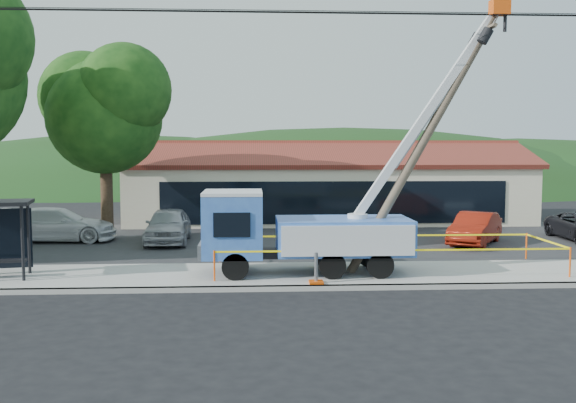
% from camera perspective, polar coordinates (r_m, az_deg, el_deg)
% --- Properties ---
extents(ground, '(120.00, 120.00, 0.00)m').
position_cam_1_polar(ground, '(17.50, -2.26, -9.49)').
color(ground, black).
rests_on(ground, ground).
extents(curb, '(60.00, 0.25, 0.15)m').
position_cam_1_polar(curb, '(19.53, -2.36, -7.74)').
color(curb, '#A19E97').
rests_on(curb, ground).
extents(sidewalk, '(60.00, 4.00, 0.15)m').
position_cam_1_polar(sidewalk, '(21.38, -2.43, -6.62)').
color(sidewalk, '#A19E97').
rests_on(sidewalk, ground).
extents(parking_lot, '(60.00, 12.00, 0.10)m').
position_cam_1_polar(parking_lot, '(29.27, -2.63, -3.51)').
color(parking_lot, '#28282B').
rests_on(parking_lot, ground).
extents(strip_mall, '(22.50, 8.53, 4.67)m').
position_cam_1_polar(strip_mall, '(37.25, 3.41, 1.15)').
color(strip_mall, beige).
rests_on(strip_mall, ground).
extents(tree_lot, '(6.30, 5.60, 8.94)m').
position_cam_1_polar(tree_lot, '(30.75, -15.99, 8.22)').
color(tree_lot, '#332316').
rests_on(tree_lot, ground).
extents(hill_west, '(78.40, 56.00, 28.00)m').
position_cam_1_polar(hill_west, '(73.57, -14.71, 1.42)').
color(hill_west, '#1D3D16').
rests_on(hill_west, ground).
extents(hill_center, '(89.60, 64.00, 32.00)m').
position_cam_1_polar(hill_center, '(72.80, 4.95, 1.53)').
color(hill_center, '#1D3D16').
rests_on(hill_center, ground).
extents(hill_east, '(72.80, 52.00, 26.00)m').
position_cam_1_polar(hill_east, '(78.17, 19.63, 1.50)').
color(hill_east, '#1D3D16').
rests_on(hill_east, ground).
extents(utility_truck, '(10.05, 3.70, 8.93)m').
position_cam_1_polar(utility_truck, '(21.24, 1.16, -2.40)').
color(utility_truck, black).
rests_on(utility_truck, ground).
extents(leaning_pole, '(5.04, 1.70, 8.83)m').
position_cam_1_polar(leaning_pole, '(21.82, 12.52, 6.32)').
color(leaning_pole, brown).
rests_on(leaning_pole, ground).
extents(caution_tape, '(11.47, 3.37, 0.97)m').
position_cam_1_polar(caution_tape, '(22.25, 8.56, -4.10)').
color(caution_tape, '#EE4F0C').
rests_on(caution_tape, ground).
extents(car_silver, '(1.92, 4.56, 1.54)m').
position_cam_1_polar(car_silver, '(28.94, -10.58, -3.79)').
color(car_silver, '#AEAFB6').
rests_on(car_silver, ground).
extents(car_red, '(3.49, 4.31, 1.38)m').
position_cam_1_polar(car_red, '(29.12, 16.25, -3.85)').
color(car_red, maroon).
rests_on(car_red, ground).
extents(car_white, '(5.23, 2.20, 1.51)m').
position_cam_1_polar(car_white, '(30.59, -19.82, -3.53)').
color(car_white, silver).
rests_on(car_white, ground).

